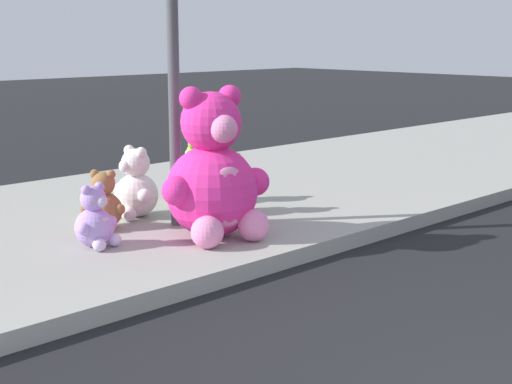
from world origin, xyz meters
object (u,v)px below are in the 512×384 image
at_px(sign_pole, 173,47).
at_px(plush_brown, 103,205).
at_px(plush_white, 135,189).
at_px(plush_tan, 229,189).
at_px(plush_lavender, 96,222).
at_px(plush_lime, 198,176).
at_px(plush_pink_large, 214,178).

xyz_separation_m(sign_pole, plush_brown, (-0.60, 0.35, -1.47)).
relative_size(plush_white, plush_tan, 1.15).
distance_m(plush_brown, plush_lavender, 0.63).
bearing_deg(sign_pole, plush_brown, 149.26).
relative_size(plush_lime, plush_tan, 1.12).
height_order(plush_pink_large, plush_lime, plush_pink_large).
xyz_separation_m(plush_lime, plush_lavender, (-1.79, -0.78, -0.06)).
bearing_deg(plush_lime, sign_pole, -141.13).
relative_size(plush_white, plush_brown, 1.27).
bearing_deg(plush_tan, plush_lime, 80.45).
bearing_deg(plush_lime, plush_lavender, -156.43).
bearing_deg(plush_white, plush_pink_large, -86.25).
bearing_deg(plush_brown, plush_white, 21.55).
bearing_deg(plush_pink_large, plush_lime, 56.10).
bearing_deg(plush_tan, plush_white, 146.42).
bearing_deg(plush_white, plush_lime, 6.13).
height_order(plush_lavender, plush_tan, plush_tan).
bearing_deg(sign_pole, plush_pink_large, -92.80).
bearing_deg(plush_white, plush_tan, -33.58).
bearing_deg(plush_tan, plush_lavender, -174.78).
distance_m(plush_pink_large, plush_lavender, 1.11).
relative_size(sign_pole, plush_white, 4.45).
bearing_deg(plush_pink_large, plush_tan, 40.00).
xyz_separation_m(plush_pink_large, plush_lime, (0.83, 1.23, -0.26)).
distance_m(plush_white, plush_tan, 0.96).
xyz_separation_m(plush_white, plush_tan, (0.80, -0.53, -0.04)).
relative_size(plush_lavender, plush_tan, 0.89).
height_order(plush_brown, plush_lavender, plush_brown).
distance_m(sign_pole, plush_tan, 1.61).
bearing_deg(plush_brown, sign_pole, -30.74).
xyz_separation_m(plush_brown, plush_lavender, (-0.39, -0.49, -0.00)).
bearing_deg(plush_lavender, plush_white, 37.68).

